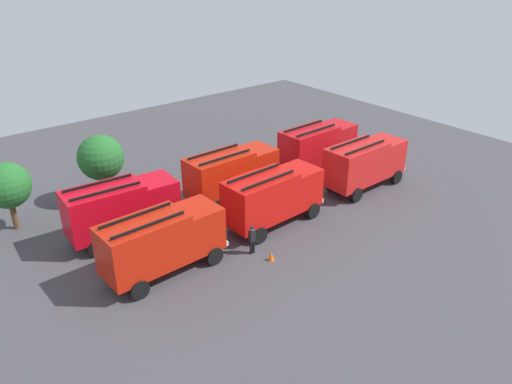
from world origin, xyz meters
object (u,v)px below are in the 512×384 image
fire_truck_1 (273,195)px  tree_0 (7,186)px  fire_truck_3 (122,207)px  firefighter_0 (252,238)px  fire_truck_4 (232,172)px  fire_truck_5 (318,144)px  traffic_cone_1 (152,199)px  firefighter_1 (324,137)px  traffic_cone_0 (271,256)px  fire_truck_2 (365,162)px  fire_truck_0 (162,240)px  tree_1 (101,158)px

fire_truck_1 → tree_0: (-13.60, 10.25, 0.98)m
fire_truck_3 → firefighter_0: bearing=-48.9°
fire_truck_1 → fire_truck_4: same height
fire_truck_5 → firefighter_0: bearing=-153.5°
fire_truck_4 → traffic_cone_1: (-4.99, 3.12, -1.84)m
fire_truck_5 → firefighter_1: bearing=35.0°
firefighter_0 → traffic_cone_0: (0.39, -1.31, -0.76)m
fire_truck_2 → fire_truck_0: bearing=179.5°
fire_truck_3 → tree_0: bearing=137.0°
firefighter_1 → tree_0: 26.85m
firefighter_0 → tree_0: bearing=38.1°
fire_truck_0 → traffic_cone_0: size_ratio=12.77×
fire_truck_0 → tree_1: (1.17, 10.60, 1.25)m
firefighter_1 → fire_truck_1: bearing=125.6°
firefighter_1 → fire_truck_0: bearing=115.3°
fire_truck_1 → fire_truck_2: size_ratio=1.01×
fire_truck_5 → tree_0: tree_0 is taller
fire_truck_0 → fire_truck_3: same height
traffic_cone_0 → fire_truck_2: bearing=14.6°
fire_truck_1 → firefighter_1: bearing=28.6°
fire_truck_2 → tree_0: size_ratio=1.56×
fire_truck_1 → fire_truck_3: bearing=148.2°
fire_truck_3 → firefighter_1: fire_truck_3 is taller
fire_truck_2 → fire_truck_3: (-17.54, 4.89, 0.00)m
tree_1 → traffic_cone_1: tree_1 is taller
traffic_cone_0 → fire_truck_5: bearing=34.0°
tree_0 → traffic_cone_0: 17.46m
traffic_cone_1 → firefighter_0: bearing=-80.8°
fire_truck_1 → firefighter_1: 15.27m
fire_truck_2 → fire_truck_4: bearing=150.6°
firefighter_0 → traffic_cone_1: (-1.58, 9.78, -0.73)m
fire_truck_1 → fire_truck_5: 10.16m
fire_truck_1 → fire_truck_5: bearing=25.5°
firefighter_0 → fire_truck_2: bearing=-83.7°
fire_truck_5 → tree_1: (-16.25, 5.52, 1.25)m
tree_1 → fire_truck_5: bearing=-18.8°
firefighter_1 → traffic_cone_0: (-15.97, -11.10, -0.71)m
fire_truck_2 → traffic_cone_0: size_ratio=12.74×
firefighter_1 → tree_0: tree_0 is taller
fire_truck_2 → firefighter_1: size_ratio=4.09×
fire_truck_3 → traffic_cone_1: bearing=44.4°
fire_truck_4 → fire_truck_3: bearing=178.2°
fire_truck_1 → traffic_cone_1: 9.41m
fire_truck_0 → traffic_cone_1: 9.07m
fire_truck_2 → traffic_cone_0: (-12.01, -3.14, -1.87)m
fire_truck_0 → fire_truck_4: bearing=28.8°
tree_1 → traffic_cone_0: size_ratio=8.88×
fire_truck_1 → fire_truck_2: bearing=-3.1°
tree_1 → traffic_cone_1: 4.60m
fire_truck_3 → traffic_cone_0: bearing=-51.7°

